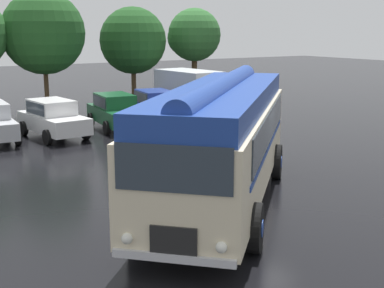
{
  "coord_description": "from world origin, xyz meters",
  "views": [
    {
      "loc": [
        -9.02,
        -11.61,
        4.72
      ],
      "look_at": [
        -0.82,
        1.4,
        1.4
      ],
      "focal_mm": 50.0,
      "sensor_mm": 36.0,
      "label": 1
    }
  ],
  "objects_px": {
    "car_mid_left": "(53,118)",
    "box_van": "(197,92)",
    "vintage_bus": "(222,136)",
    "car_far_right": "(156,107)",
    "car_mid_right": "(116,111)"
  },
  "relations": [
    {
      "from": "vintage_bus",
      "to": "box_van",
      "type": "height_order",
      "value": "vintage_bus"
    },
    {
      "from": "car_mid_left",
      "to": "box_van",
      "type": "distance_m",
      "value": 8.46
    },
    {
      "from": "vintage_bus",
      "to": "car_mid_left",
      "type": "relative_size",
      "value": 2.04
    },
    {
      "from": "car_mid_right",
      "to": "car_far_right",
      "type": "distance_m",
      "value": 2.39
    },
    {
      "from": "car_far_right",
      "to": "box_van",
      "type": "distance_m",
      "value": 2.83
    },
    {
      "from": "car_mid_right",
      "to": "vintage_bus",
      "type": "bearing_deg",
      "value": -100.68
    },
    {
      "from": "vintage_bus",
      "to": "car_far_right",
      "type": "relative_size",
      "value": 2.02
    },
    {
      "from": "car_mid_right",
      "to": "car_mid_left",
      "type": "bearing_deg",
      "value": -171.4
    },
    {
      "from": "car_mid_left",
      "to": "car_mid_right",
      "type": "xyz_separation_m",
      "value": [
        3.23,
        0.49,
        0.0
      ]
    },
    {
      "from": "vintage_bus",
      "to": "car_mid_left",
      "type": "bearing_deg",
      "value": 94.81
    },
    {
      "from": "car_mid_left",
      "to": "box_van",
      "type": "relative_size",
      "value": 0.74
    },
    {
      "from": "box_van",
      "to": "car_mid_left",
      "type": "bearing_deg",
      "value": -171.53
    },
    {
      "from": "car_far_right",
      "to": "vintage_bus",
      "type": "bearing_deg",
      "value": -110.58
    },
    {
      "from": "vintage_bus",
      "to": "car_far_right",
      "type": "height_order",
      "value": "vintage_bus"
    },
    {
      "from": "car_mid_left",
      "to": "box_van",
      "type": "xyz_separation_m",
      "value": [
        8.35,
        1.24,
        0.52
      ]
    }
  ]
}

